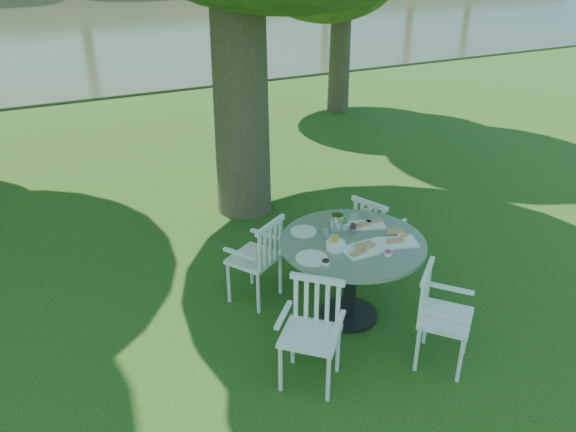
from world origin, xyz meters
The scene contains 8 objects.
ground centered at (0.00, 0.00, 0.00)m, with size 140.00×140.00×0.00m, color #14360B.
table centered at (0.31, -0.50, 0.67)m, with size 1.34×1.34×0.84m.
chair_ne centered at (0.98, 0.11, 0.52)m, with size 0.54×0.56×0.88m.
chair_nw centered at (-0.33, 0.13, 0.53)m, with size 0.61×0.60×0.90m.
chair_sw centered at (-0.40, -1.04, 0.53)m, with size 0.62×0.62×0.89m.
chair_se centered at (0.61, -1.34, 0.52)m, with size 0.61×0.61×0.89m.
tableware centered at (0.27, -0.46, 0.88)m, with size 1.17×0.86×0.22m.
river centered at (0.00, 23.00, 0.00)m, with size 100.00×28.00×0.12m, color #303921.
Camera 1 is at (-2.23, -4.24, 3.31)m, focal length 35.00 mm.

